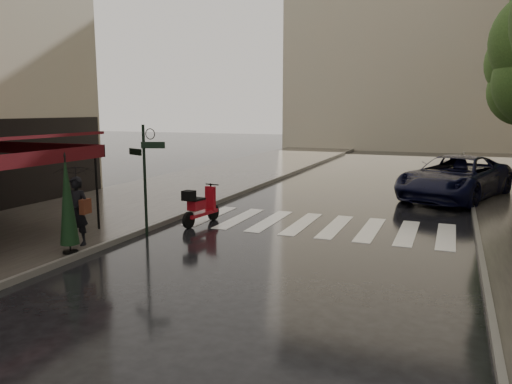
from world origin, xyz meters
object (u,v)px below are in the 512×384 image
Objects in this scene: scooter at (200,207)px; parked_car at (455,178)px; pedestrian_with_umbrella at (75,180)px; parasol_back at (67,201)px.

scooter is 10.54m from parked_car.
pedestrian_with_umbrella reaches higher than scooter.
pedestrian_with_umbrella is 14.31m from parked_car.
pedestrian_with_umbrella reaches higher than parasol_back.
pedestrian_with_umbrella is at bearing -107.97° from parked_car.
parked_car is at bearing 47.31° from pedestrian_with_umbrella.
pedestrian_with_umbrella is 1.39× the size of scooter.
parasol_back is at bearing -105.32° from parked_car.
parked_car reaches higher than scooter.
scooter is 0.76× the size of parasol_back.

